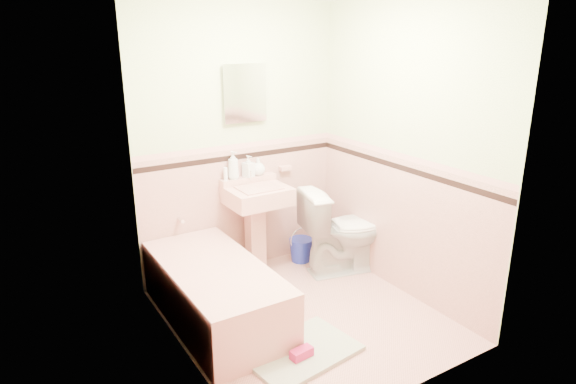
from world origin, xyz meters
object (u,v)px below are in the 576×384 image
bathtub (216,295)px  bucket (301,250)px  sink (258,232)px  toilet (344,230)px  medicine_cabinet (245,93)px  soap_bottle_right (258,167)px  soap_bottle_mid (248,166)px  shoe (302,353)px  soap_bottle_left (233,165)px

bathtub → bucket: bathtub is taller
bathtub → sink: bearing=37.9°
sink → toilet: sink is taller
medicine_cabinet → toilet: medicine_cabinet is taller
soap_bottle_right → bucket: size_ratio=0.69×
soap_bottle_mid → soap_bottle_right: bearing=0.0°
toilet → shoe: bearing=143.6°
shoe → sink: bearing=67.0°
soap_bottle_left → soap_bottle_mid: size_ratio=1.30×
bathtub → sink: sink is taller
soap_bottle_mid → shoe: size_ratio=1.20×
bathtub → soap_bottle_right: size_ratio=9.12×
soap_bottle_left → shoe: soap_bottle_left is taller
medicine_cabinet → soap_bottle_right: 0.70m
shoe → toilet: bearing=34.4°
soap_bottle_left → shoe: (-0.24, -1.53, -0.99)m
bucket → sink: bearing=-176.3°
bathtub → medicine_cabinet: size_ratio=3.00×
toilet → shoe: 1.54m
medicine_cabinet → soap_bottle_mid: 0.67m
soap_bottle_left → soap_bottle_right: soap_bottle_left is taller
toilet → bucket: size_ratio=3.53×
medicine_cabinet → toilet: bearing=-37.6°
soap_bottle_left → shoe: 1.84m
bathtub → soap_bottle_right: soap_bottle_right is taller
soap_bottle_mid → bucket: bearing=-16.6°
bathtub → shoe: 0.88m
medicine_cabinet → soap_bottle_right: size_ratio=3.04×
sink → soap_bottle_right: bearing=58.8°
soap_bottle_left → bucket: bearing=-12.8°
toilet → bucket: toilet is taller
soap_bottle_left → bucket: size_ratio=1.10×
soap_bottle_mid → toilet: 1.10m
soap_bottle_right → bucket: (0.39, -0.15, -0.89)m
bathtub → soap_bottle_mid: 1.27m
soap_bottle_left → bucket: soap_bottle_left is taller
sink → bucket: bearing=3.7°
bathtub → medicine_cabinet: (0.68, 0.74, 1.47)m
sink → soap_bottle_right: size_ratio=5.29×
soap_bottle_right → bucket: bearing=-20.6°
bathtub → bucket: 1.31m
bucket → shoe: bearing=-123.0°
medicine_cabinet → soap_bottle_left: size_ratio=1.92×
toilet → bathtub: bearing=109.4°
soap_bottle_left → soap_bottle_mid: 0.16m
medicine_cabinet → soap_bottle_right: bearing=-15.4°
medicine_cabinet → bucket: 1.67m
medicine_cabinet → bathtub: bearing=-132.6°
bathtub → soap_bottle_left: 1.22m
bathtub → toilet: size_ratio=1.79×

